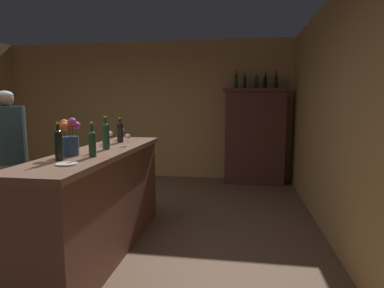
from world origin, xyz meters
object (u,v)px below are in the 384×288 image
Objects in this scene: wine_bottle_riesling at (92,142)px; display_bottle_center at (257,82)px; wine_glass_front at (128,137)px; wine_glass_spare at (121,130)px; flower_arrangement at (70,139)px; display_bottle_midleft at (245,82)px; display_bottle_midright at (265,82)px; bar_counter at (101,202)px; wine_glass_mid at (109,135)px; wine_bottle_rose at (120,131)px; display_cabinet at (254,135)px; cheese_plate at (67,164)px; wine_bottle_pinot at (106,135)px; patron_in_navy at (10,160)px; display_bottle_right at (276,81)px; wine_glass_rear at (108,135)px; wine_bottle_malbec at (59,144)px; display_bottle_left at (236,81)px.

wine_bottle_riesling is 1.11× the size of display_bottle_center.
wine_glass_spare is at bearing 117.57° from wine_glass_front.
flower_arrangement is 3.90m from display_bottle_midleft.
flower_arrangement is at bearing -118.93° from display_bottle_midright.
bar_counter is 3.75m from display_bottle_midleft.
display_bottle_midright is (1.89, 2.75, 0.74)m from wine_glass_mid.
display_cabinet is at bearing 56.48° from wine_bottle_rose.
cheese_plate is 4.29m from display_bottle_center.
flower_arrangement reaches higher than wine_glass_front.
wine_glass_mid is (-0.23, 0.05, 0.02)m from wine_glass_front.
display_bottle_center is at bearing -180.00° from display_bottle_midright.
patron_in_navy reaches higher than wine_bottle_pinot.
display_cabinet is at bearing -180.00° from display_bottle_right.
display_bottle_right is (0.57, 0.00, 0.01)m from display_bottle_midleft.
wine_glass_spare is (-0.23, 1.28, -0.01)m from wine_bottle_riesling.
wine_glass_front reaches higher than cheese_plate.
wine_bottle_riesling is at bearing -82.33° from wine_bottle_rose.
wine_bottle_riesling is 1.90× the size of wine_glass_spare.
wine_bottle_pinot reaches higher than wine_glass_front.
cheese_plate is (0.23, -1.30, -0.09)m from wine_glass_rear.
cheese_plate is at bearing -95.18° from wine_bottle_riesling.
display_bottle_right reaches higher than display_bottle_midleft.
display_bottle_midright reaches higher than wine_glass_mid.
bar_counter is 7.26× the size of display_bottle_right.
display_bottle_right is (0.20, 0.00, 0.01)m from display_bottle_midright.
wine_glass_mid reaches higher than wine_glass_front.
wine_bottle_malbec is at bearing -119.28° from display_bottle_right.
wine_glass_spare reaches higher than bar_counter.
display_bottle_center is 0.85× the size of display_bottle_right.
flower_arrangement is 1.00× the size of display_bottle_left.
cheese_plate is (0.20, -1.65, -0.11)m from wine_glass_spare.
display_bottle_right is at bearing 64.05° from patron_in_navy.
wine_glass_rear is at bearing 117.97° from wine_glass_mid.
display_bottle_center is at bearing 66.16° from wine_bottle_riesling.
display_bottle_midright reaches higher than patron_in_navy.
wine_glass_rear is 1.32m from cheese_plate.
wine_bottle_rose reaches higher than cheese_plate.
wine_bottle_rose is 0.86× the size of display_bottle_left.
display_bottle_midright is (0.17, 0.00, 0.99)m from display_cabinet.
display_bottle_center is at bearing 65.00° from wine_bottle_malbec.
display_bottle_left is (1.36, 2.75, 0.76)m from wine_glass_mid.
wine_glass_front is at bearing -11.33° from wine_glass_mid.
display_bottle_midright is at bearing 60.17° from wine_bottle_pinot.
wine_glass_spare is at bearing -130.85° from display_bottle_midright.
flower_arrangement is at bearing -116.93° from display_bottle_center.
wine_glass_front is at bearing -54.35° from wine_bottle_rose.
display_bottle_midleft is at bearing 69.16° from wine_bottle_riesling.
wine_glass_spare is 1.29m from patron_in_navy.
wine_glass_mid is 0.47× the size of display_bottle_right.
wine_glass_front is 3.34m from display_bottle_midright.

